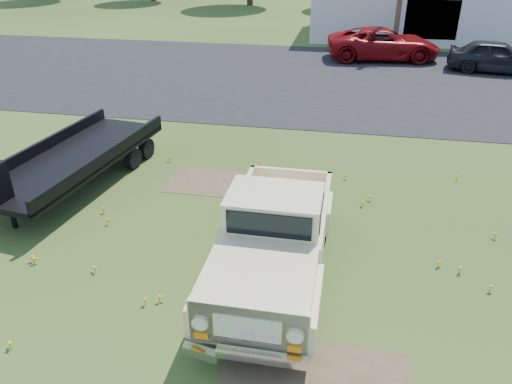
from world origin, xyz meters
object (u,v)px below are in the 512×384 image
dark_sedan (496,57)px  vintage_pickup_truck (274,238)px  red_pickup (383,44)px  flatbed_trailer (74,154)px

dark_sedan → vintage_pickup_truck: bearing=165.1°
dark_sedan → red_pickup: bearing=80.5°
flatbed_trailer → dark_sedan: 20.49m
red_pickup → dark_sedan: (5.29, -1.79, -0.05)m
flatbed_trailer → vintage_pickup_truck: bearing=-20.6°
dark_sedan → flatbed_trailer: bearing=145.9°
vintage_pickup_truck → dark_sedan: (8.09, 18.14, -0.22)m
red_pickup → vintage_pickup_truck: bearing=164.0°
red_pickup → dark_sedan: size_ratio=1.31×
vintage_pickup_truck → dark_sedan: vintage_pickup_truck is taller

